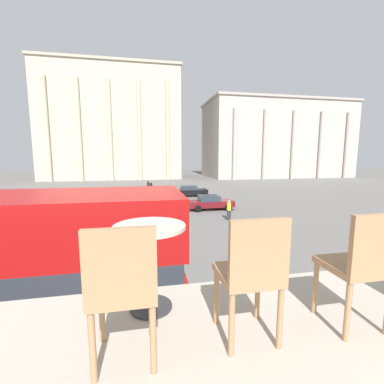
{
  "coord_description": "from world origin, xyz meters",
  "views": [
    {
      "loc": [
        0.99,
        -2.43,
        4.93
      ],
      "look_at": [
        4.43,
        15.24,
        2.45
      ],
      "focal_mm": 24.0,
      "sensor_mm": 36.0,
      "label": 1
    }
  ],
  "objects": [
    {
      "name": "car_black",
      "position": [
        6.82,
        28.88,
        0.7
      ],
      "size": [
        4.2,
        1.93,
        1.35
      ],
      "rotation": [
        0.0,
        0.0,
        1.76
      ],
      "color": "black",
      "rests_on": "ground_plane"
    },
    {
      "name": "cafe_chair_2",
      "position": [
        2.54,
        -0.91,
        4.16
      ],
      "size": [
        0.4,
        0.4,
        0.91
      ],
      "rotation": [
        0.0,
        0.0,
        -0.05
      ],
      "color": "#A87F56",
      "rests_on": "cafe_floor_slab"
    },
    {
      "name": "cafe_chair_1",
      "position": [
        1.7,
        -0.89,
        4.16
      ],
      "size": [
        0.4,
        0.4,
        0.91
      ],
      "rotation": [
        0.0,
        0.0,
        0.09
      ],
      "color": "#A87F56",
      "rests_on": "cafe_floor_slab"
    },
    {
      "name": "cafe_dining_table",
      "position": [
        1.04,
        -0.35,
        4.18
      ],
      "size": [
        0.6,
        0.6,
        0.73
      ],
      "color": "#2D2D30",
      "rests_on": "cafe_floor_slab"
    },
    {
      "name": "plaza_building_left",
      "position": [
        -5.2,
        58.5,
        12.17
      ],
      "size": [
        29.96,
        11.92,
        24.34
      ],
      "color": "beige",
      "rests_on": "ground_plane"
    },
    {
      "name": "plaza_building_right",
      "position": [
        33.93,
        57.72,
        9.05
      ],
      "size": [
        34.65,
        16.71,
        18.09
      ],
      "color": "#BCB2A8",
      "rests_on": "ground_plane"
    },
    {
      "name": "traffic_light_mid",
      "position": [
        1.44,
        15.02,
        2.16
      ],
      "size": [
        0.42,
        0.24,
        3.27
      ],
      "color": "black",
      "rests_on": "ground_plane"
    },
    {
      "name": "cafe_chair_0",
      "position": [
        0.86,
        -0.93,
        4.16
      ],
      "size": [
        0.4,
        0.4,
        0.91
      ],
      "rotation": [
        0.0,
        0.0,
        -0.03
      ],
      "color": "#A87F56",
      "rests_on": "cafe_floor_slab"
    },
    {
      "name": "pedestrian_yellow",
      "position": [
        7.57,
        16.29,
        0.91
      ],
      "size": [
        0.32,
        0.32,
        1.59
      ],
      "rotation": [
        0.0,
        0.0,
        1.01
      ],
      "color": "#282B33",
      "rests_on": "ground_plane"
    },
    {
      "name": "car_maroon",
      "position": [
        7.19,
        20.45,
        0.7
      ],
      "size": [
        4.2,
        1.93,
        1.35
      ],
      "rotation": [
        0.0,
        0.0,
        3.75
      ],
      "color": "black",
      "rests_on": "ground_plane"
    },
    {
      "name": "pedestrian_red",
      "position": [
        -1.7,
        15.59,
        1.04
      ],
      "size": [
        0.32,
        0.32,
        1.79
      ],
      "rotation": [
        0.0,
        0.0,
        2.85
      ],
      "color": "#282B33",
      "rests_on": "ground_plane"
    }
  ]
}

